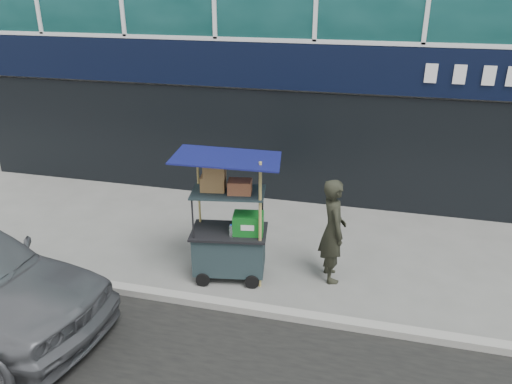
# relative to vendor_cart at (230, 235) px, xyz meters

# --- Properties ---
(ground) EXTENTS (80.00, 80.00, 0.00)m
(ground) POSITION_rel_vendor_cart_xyz_m (0.77, -0.67, -0.75)
(ground) COLOR #61615D
(ground) RESTS_ON ground
(curb) EXTENTS (80.00, 0.18, 0.12)m
(curb) POSITION_rel_vendor_cart_xyz_m (0.77, -0.87, -0.69)
(curb) COLOR gray
(curb) RESTS_ON ground
(vendor_cart) EXTENTS (1.75, 1.37, 2.14)m
(vendor_cart) POSITION_rel_vendor_cart_xyz_m (0.00, 0.00, 0.00)
(vendor_cart) COLOR #1B2B2E
(vendor_cart) RESTS_ON ground
(vendor_man) EXTENTS (0.60, 0.73, 1.72)m
(vendor_man) POSITION_rel_vendor_cart_xyz_m (1.58, 0.35, 0.11)
(vendor_man) COLOR black
(vendor_man) RESTS_ON ground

